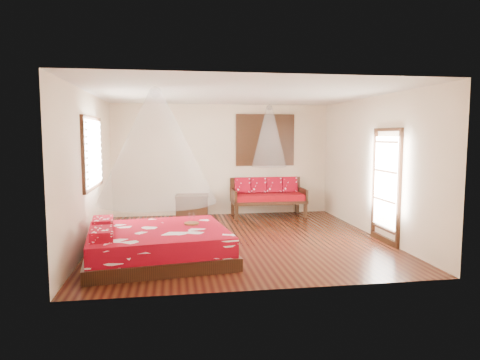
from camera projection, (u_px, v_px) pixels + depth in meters
name	position (u px, v px, depth m)	size (l,w,h in m)	color
room	(239.00, 168.00, 8.19)	(5.54, 5.54, 2.84)	black
bed	(157.00, 244.00, 6.98)	(2.52, 2.34, 0.65)	black
daybed	(268.00, 195.00, 10.79)	(1.84, 0.82, 0.96)	black
storage_chest	(192.00, 206.00, 10.59)	(0.86, 0.66, 0.56)	black
shutter_panel	(265.00, 140.00, 10.97)	(1.52, 0.06, 1.32)	black
window_left	(93.00, 153.00, 7.94)	(0.10, 1.74, 1.34)	black
glazed_door	(386.00, 186.00, 8.05)	(0.08, 1.02, 2.16)	black
wine_tray	(192.00, 221.00, 7.34)	(0.25, 0.25, 0.21)	brown
mosquito_net_main	(156.00, 146.00, 6.82)	(1.91, 1.91, 1.80)	white
mosquito_net_daybed	(269.00, 136.00, 10.50)	(0.86, 0.86, 1.50)	white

